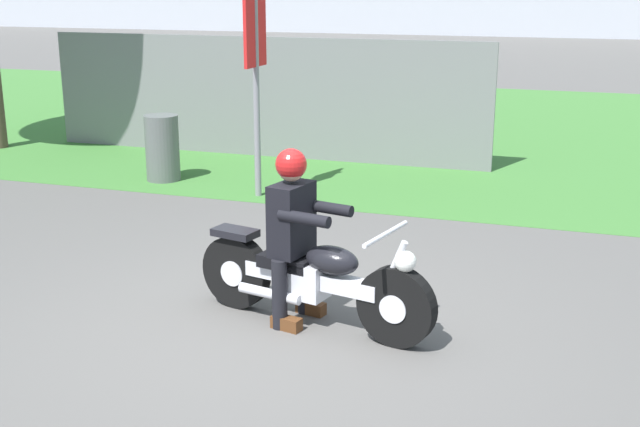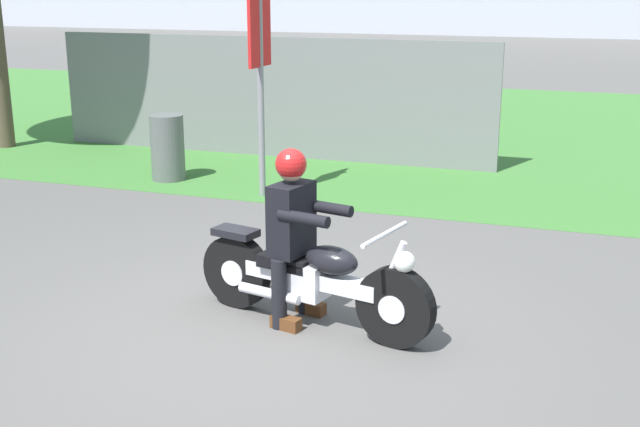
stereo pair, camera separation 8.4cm
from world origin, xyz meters
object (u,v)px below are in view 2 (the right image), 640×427
(rider_lead, at_px, (294,223))
(sign_banner, at_px, (260,56))
(motorcycle_lead, at_px, (312,279))
(trash_can, at_px, (168,148))

(rider_lead, height_order, sign_banner, sign_banner)
(rider_lead, bearing_deg, motorcycle_lead, -0.88)
(sign_banner, bearing_deg, motorcycle_lead, -61.31)
(motorcycle_lead, relative_size, rider_lead, 1.47)
(motorcycle_lead, height_order, trash_can, trash_can)
(motorcycle_lead, distance_m, trash_can, 5.23)
(rider_lead, xyz_separation_m, sign_banner, (-1.78, 3.51, 0.92))
(trash_can, bearing_deg, sign_banner, -13.39)
(rider_lead, bearing_deg, trash_can, 143.06)
(trash_can, height_order, sign_banner, sign_banner)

